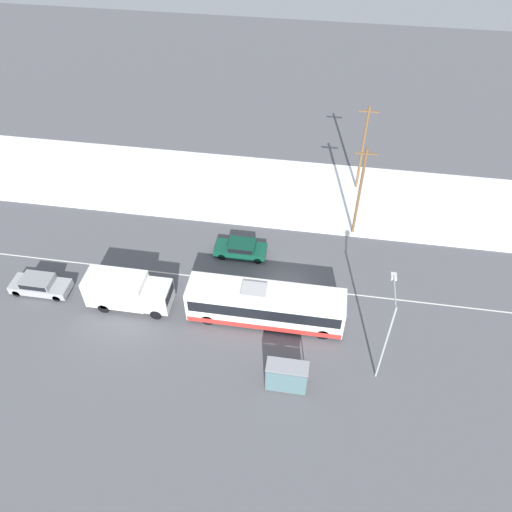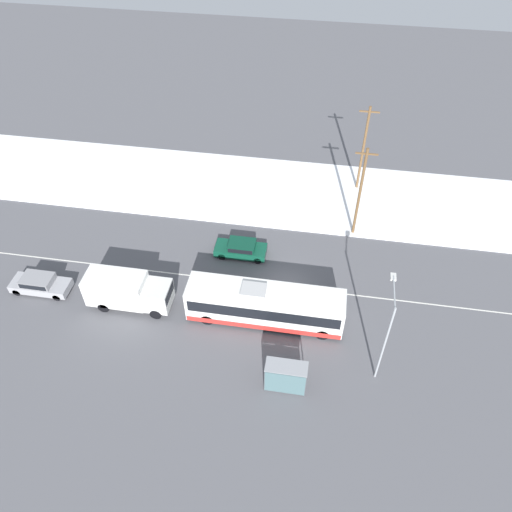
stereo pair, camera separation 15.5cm
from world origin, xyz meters
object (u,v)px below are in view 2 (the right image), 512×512
Objects in this scene: city_bus at (265,305)px; parked_car_near_truck at (40,283)px; pedestrian_at_stop at (283,365)px; streetlamp at (387,327)px; bus_shelter at (286,376)px; box_truck at (127,290)px; utility_pole_roadside at (360,192)px; utility_pole_snowlot at (363,148)px; sedan_car at (241,248)px.

parked_car_near_truck is at bearing 179.90° from city_bus.
parked_car_near_truck is 2.58× the size of pedestrian_at_stop.
parked_car_near_truck is 0.64× the size of streetlamp.
streetlamp is (6.35, 1.53, 3.60)m from pedestrian_at_stop.
bus_shelter is 7.26m from streetlamp.
box_truck is 0.73× the size of utility_pole_roadside.
pedestrian_at_stop is at bearing -19.50° from box_truck.
bus_shelter is 24.23m from utility_pole_snowlot.
parked_car_near_truck is (-7.47, 0.25, -0.81)m from box_truck.
sedan_car is 13.49m from bus_shelter.
utility_pole_roadside is at bearing 97.52° from streetlamp.
box_truck is 25.16m from utility_pole_snowlot.
sedan_car is at bearing 23.56° from parked_car_near_truck.
streetlamp is at bearing 23.87° from bus_shelter.
sedan_car is 15.41m from streetlamp.
box_truck is 0.73× the size of utility_pole_snowlot.
city_bus reaches higher than box_truck.
parked_car_near_truck is at bearing -144.19° from utility_pole_snowlot.
box_truck reaches higher than parked_car_near_truck.
streetlamp is (6.03, 2.67, 3.03)m from bus_shelter.
city_bus is 5.05m from pedestrian_at_stop.
utility_pole_snowlot reaches higher than city_bus.
city_bus is 6.42× the size of pedestrian_at_stop.
utility_pole_snowlot is at bearing 35.81° from parked_car_near_truck.
streetlamp is at bearing -20.73° from city_bus.
utility_pole_roadside is at bearing 76.04° from bus_shelter.
box_truck is at bearing 156.54° from bus_shelter.
utility_pole_roadside is at bearing 73.99° from pedestrian_at_stop.
utility_pole_snowlot is (4.39, 23.65, 2.92)m from bus_shelter.
box_truck is at bearing -146.65° from utility_pole_roadside.
utility_pole_roadside reaches higher than box_truck.
utility_pole_roadside is at bearing -91.88° from utility_pole_snowlot.
box_truck is at bearing 41.91° from sedan_car.
pedestrian_at_stop reaches higher than parked_car_near_truck.
bus_shelter is at bearing 112.96° from sedan_car.
city_bus is 4.18× the size of bus_shelter.
city_bus reaches higher than sedan_car.
city_bus reaches higher than bus_shelter.
city_bus is at bearing 159.27° from streetlamp.
streetlamp reaches higher than city_bus.
bus_shelter is 0.31× the size of utility_pole_roadside.
parked_car_near_truck is at bearing -155.91° from utility_pole_roadside.
pedestrian_at_stop is 7.45m from streetlamp.
sedan_car is 0.60× the size of streetlamp.
streetlamp is 0.83× the size of utility_pole_snowlot.
utility_pole_roadside is at bearing -155.07° from sedan_car.
box_truck is 14.00m from bus_shelter.
bus_shelter is at bearing -100.52° from utility_pole_snowlot.
city_bus is at bearing 110.95° from bus_shelter.
sedan_car is at bearing 41.91° from box_truck.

